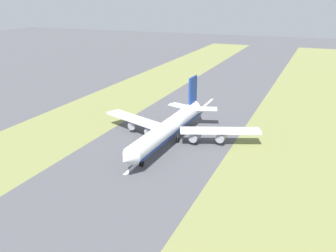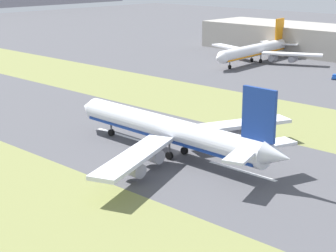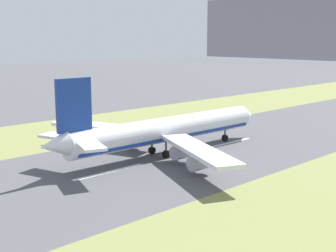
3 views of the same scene
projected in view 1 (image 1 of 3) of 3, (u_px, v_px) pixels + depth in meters
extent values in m
plane|color=#4C4C51|center=(162.00, 142.00, 145.80)|extent=(800.00, 800.00, 0.00)
cube|color=olive|center=(287.00, 161.00, 129.82)|extent=(40.00, 600.00, 0.01)
cube|color=olive|center=(61.00, 128.00, 161.77)|extent=(40.00, 600.00, 0.01)
cube|color=silver|center=(208.00, 103.00, 197.93)|extent=(1.20, 18.00, 0.01)
cube|color=silver|center=(180.00, 127.00, 162.81)|extent=(1.20, 18.00, 0.01)
cube|color=silver|center=(137.00, 164.00, 127.70)|extent=(1.20, 18.00, 0.01)
cylinder|color=silver|center=(168.00, 128.00, 142.32)|extent=(7.29, 56.12, 6.00)
cone|color=silver|center=(127.00, 159.00, 115.80)|extent=(5.99, 5.13, 5.88)
cone|color=silver|center=(196.00, 105.00, 169.02)|extent=(5.24, 6.12, 5.10)
cube|color=navy|center=(168.00, 132.00, 142.85)|extent=(6.94, 53.88, 0.70)
cube|color=silver|center=(220.00, 131.00, 142.32)|extent=(29.25, 15.86, 0.90)
cube|color=silver|center=(135.00, 119.00, 155.45)|extent=(29.01, 16.99, 0.90)
cylinder|color=#93939E|center=(195.00, 137.00, 143.49)|extent=(3.31, 4.87, 3.20)
cylinder|color=#93939E|center=(221.00, 137.00, 143.16)|extent=(3.31, 4.87, 3.20)
cylinder|color=#93939E|center=(151.00, 130.00, 150.25)|extent=(3.31, 4.87, 3.20)
cylinder|color=#93939E|center=(134.00, 125.00, 156.67)|extent=(3.31, 4.87, 3.20)
cube|color=navy|center=(193.00, 90.00, 162.20)|extent=(0.98, 8.02, 11.00)
cube|color=silver|center=(205.00, 109.00, 162.54)|extent=(10.84, 7.09, 0.60)
cube|color=silver|center=(180.00, 106.00, 166.67)|extent=(10.89, 7.46, 0.60)
cylinder|color=#59595E|center=(142.00, 159.00, 125.00)|extent=(0.50, 0.50, 3.20)
cylinder|color=black|center=(142.00, 164.00, 125.51)|extent=(0.94, 1.82, 1.80)
cylinder|color=#59595E|center=(178.00, 136.00, 145.14)|extent=(0.50, 0.50, 3.20)
cylinder|color=black|center=(178.00, 140.00, 145.65)|extent=(0.94, 1.82, 1.80)
cylinder|color=#59595E|center=(165.00, 134.00, 147.09)|extent=(0.50, 0.50, 3.20)
cylinder|color=black|center=(165.00, 138.00, 147.60)|extent=(0.94, 1.82, 1.80)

